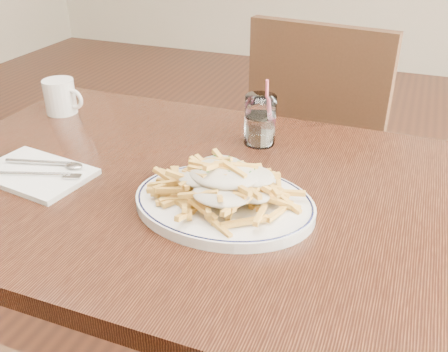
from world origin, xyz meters
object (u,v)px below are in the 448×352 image
at_px(loaded_fries, 224,180).
at_px(chair_far, 322,142).
at_px(table, 193,212).
at_px(coffee_mug, 61,97).
at_px(fries_plate, 224,203).
at_px(water_glass, 260,123).

bearing_deg(loaded_fries, chair_far, 87.24).
height_order(table, coffee_mug, coffee_mug).
height_order(table, fries_plate, fries_plate).
bearing_deg(chair_far, water_glass, -97.21).
bearing_deg(coffee_mug, chair_far, 40.35).
relative_size(loaded_fries, water_glass, 1.64).
xyz_separation_m(chair_far, water_glass, (-0.07, -0.52, 0.26)).
distance_m(chair_far, loaded_fries, 0.86).
relative_size(table, loaded_fries, 4.58).
bearing_deg(loaded_fries, table, 142.89).
distance_m(fries_plate, coffee_mug, 0.65).
height_order(table, chair_far, chair_far).
distance_m(water_glass, coffee_mug, 0.56).
bearing_deg(loaded_fries, coffee_mug, 153.55).
bearing_deg(coffee_mug, fries_plate, -26.45).
relative_size(fries_plate, coffee_mug, 3.03).
bearing_deg(table, coffee_mug, 156.07).
xyz_separation_m(chair_far, coffee_mug, (-0.62, -0.53, 0.26)).
height_order(loaded_fries, water_glass, water_glass).
height_order(table, water_glass, water_glass).
bearing_deg(fries_plate, loaded_fries, 0.00).
xyz_separation_m(loaded_fries, coffee_mug, (-0.58, 0.29, -0.02)).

